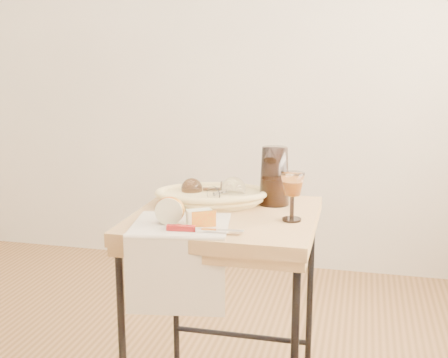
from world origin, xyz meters
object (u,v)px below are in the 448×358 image
(goblet_lying_b, at_px, (225,191))
(apple_half, at_px, (170,210))
(goblet_lying_a, at_px, (205,189))
(tea_towel, at_px, (181,224))
(table_knife, at_px, (202,229))
(side_table, at_px, (225,319))
(pitcher, at_px, (274,176))
(bread_basket, at_px, (212,197))
(wine_goblet, at_px, (292,197))

(goblet_lying_b, bearing_deg, apple_half, -177.01)
(goblet_lying_a, bearing_deg, tea_towel, 80.31)
(table_knife, bearing_deg, side_table, 80.65)
(goblet_lying_a, xyz_separation_m, table_knife, (0.09, -0.35, -0.04))
(goblet_lying_a, height_order, pitcher, pitcher)
(apple_half, height_order, table_knife, apple_half)
(bread_basket, xyz_separation_m, apple_half, (-0.06, -0.27, 0.02))
(side_table, height_order, pitcher, pitcher)
(tea_towel, distance_m, pitcher, 0.41)
(side_table, xyz_separation_m, table_knife, (-0.02, -0.23, 0.39))
(side_table, bearing_deg, pitcher, 48.10)
(side_table, distance_m, pitcher, 0.52)
(side_table, distance_m, goblet_lying_b, 0.44)
(goblet_lying_a, bearing_deg, side_table, 121.58)
(apple_half, bearing_deg, side_table, 44.32)
(side_table, bearing_deg, goblet_lying_b, 104.67)
(wine_goblet, height_order, table_knife, wine_goblet)
(goblet_lying_b, bearing_deg, side_table, -138.24)
(side_table, xyz_separation_m, tea_towel, (-0.10, -0.17, 0.38))
(side_table, xyz_separation_m, pitcher, (0.14, 0.15, 0.48))
(bread_basket, height_order, table_knife, bread_basket)
(side_table, bearing_deg, tea_towel, -120.57)
(pitcher, relative_size, apple_half, 2.65)
(tea_towel, xyz_separation_m, pitcher, (0.24, 0.32, 0.10))
(bread_basket, distance_m, pitcher, 0.23)
(bread_basket, distance_m, goblet_lying_b, 0.06)
(bread_basket, relative_size, apple_half, 3.83)
(wine_goblet, xyz_separation_m, apple_half, (-0.36, -0.14, -0.03))
(bread_basket, xyz_separation_m, goblet_lying_a, (-0.03, 0.02, 0.03))
(apple_half, bearing_deg, bread_basket, 69.46)
(bread_basket, relative_size, table_knife, 1.57)
(goblet_lying_b, xyz_separation_m, table_knife, (0.01, -0.31, -0.04))
(side_table, relative_size, apple_half, 8.26)
(side_table, height_order, goblet_lying_b, goblet_lying_b)
(table_knife, bearing_deg, goblet_lying_a, 98.76)
(side_table, distance_m, tea_towel, 0.43)
(pitcher, bearing_deg, goblet_lying_a, 179.13)
(side_table, height_order, table_knife, table_knife)
(side_table, xyz_separation_m, apple_half, (-0.13, -0.17, 0.43))
(apple_half, bearing_deg, tea_towel, -2.15)
(tea_towel, distance_m, goblet_lying_b, 0.27)
(side_table, height_order, wine_goblet, wine_goblet)
(goblet_lying_b, xyz_separation_m, apple_half, (-0.11, -0.25, -0.01))
(tea_towel, relative_size, bread_basket, 0.83)
(apple_half, distance_m, table_knife, 0.14)
(goblet_lying_a, distance_m, pitcher, 0.25)
(pitcher, bearing_deg, apple_half, -139.62)
(tea_towel, height_order, table_knife, table_knife)
(tea_towel, xyz_separation_m, apple_half, (-0.03, -0.00, 0.05))
(bread_basket, distance_m, wine_goblet, 0.33)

